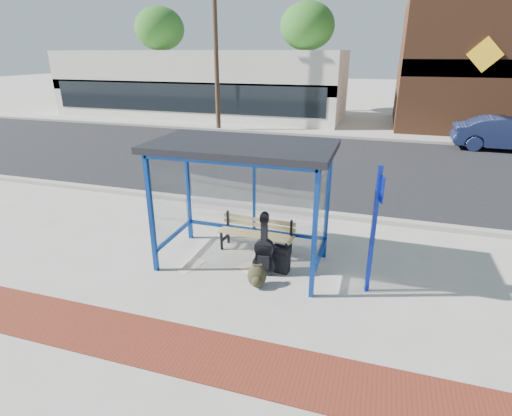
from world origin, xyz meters
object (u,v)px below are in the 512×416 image
(backpack, at_px, (257,277))
(bench, at_px, (257,232))
(guitar_bag, at_px, (264,254))
(parked_car, at_px, (507,134))
(suitcase, at_px, (281,259))

(backpack, bearing_deg, bench, 91.42)
(guitar_bag, height_order, backpack, guitar_bag)
(guitar_bag, xyz_separation_m, parked_car, (6.93, 12.83, 0.26))
(guitar_bag, bearing_deg, suitcase, 29.78)
(parked_car, bearing_deg, guitar_bag, 152.54)
(backpack, bearing_deg, parked_car, 46.51)
(suitcase, height_order, parked_car, parked_car)
(backpack, xyz_separation_m, parked_car, (6.94, 13.25, 0.50))
(guitar_bag, distance_m, parked_car, 14.58)
(bench, distance_m, backpack, 1.40)
(guitar_bag, relative_size, suitcase, 2.08)
(suitcase, relative_size, parked_car, 0.14)
(backpack, bearing_deg, guitar_bag, 73.31)
(bench, relative_size, backpack, 3.95)
(backpack, distance_m, parked_car, 14.97)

